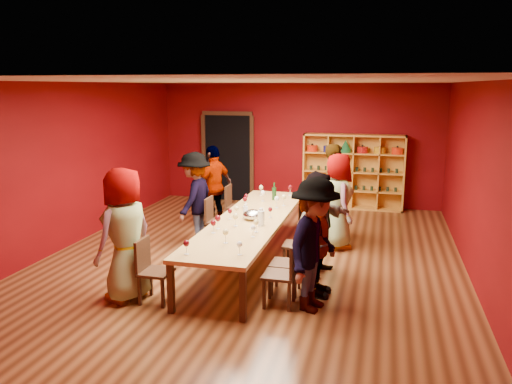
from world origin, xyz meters
TOP-DOWN VIEW (x-y plane):
  - room_shell at (0.00, 0.00)m, footprint 7.10×9.10m
  - tasting_table at (0.00, 0.00)m, footprint 1.10×4.50m
  - doorway at (-1.80, 4.43)m, footprint 1.40×0.17m
  - shelving_unit at (1.40, 4.32)m, footprint 2.40×0.40m
  - chair_person_left_0 at (-0.91, -1.89)m, footprint 0.42×0.42m
  - person_left_0 at (-1.27, -1.89)m, footprint 0.76×1.02m
  - chair_person_left_3 at (-0.91, 0.77)m, footprint 0.42×0.42m
  - person_left_3 at (-1.30, 0.77)m, footprint 0.49×1.13m
  - chair_person_left_4 at (-0.91, 1.96)m, footprint 0.42×0.42m
  - person_left_4 at (-1.33, 1.96)m, footprint 0.82×1.11m
  - chair_person_right_0 at (0.91, -1.58)m, footprint 0.42×0.42m
  - person_right_0 at (1.30, -1.58)m, footprint 0.76×1.24m
  - chair_person_right_1 at (0.91, -1.13)m, footprint 0.42×0.42m
  - person_right_1 at (1.29, -1.13)m, footprint 0.45×0.90m
  - chair_person_right_2 at (0.91, -0.24)m, footprint 0.42×0.42m
  - person_right_2 at (1.16, -0.24)m, footprint 0.87×1.59m
  - chair_person_right_3 at (0.91, 1.13)m, footprint 0.42×0.42m
  - person_right_3 at (1.34, 1.13)m, footprint 0.77×0.97m
  - chair_person_right_4 at (0.91, 1.75)m, footprint 0.42×0.42m
  - person_right_4 at (1.23, 1.75)m, footprint 0.63×0.77m
  - wine_glass_0 at (-0.34, -1.97)m, footprint 0.08×0.08m
  - wine_glass_1 at (0.30, 1.95)m, footprint 0.09×0.09m
  - wine_glass_2 at (-0.27, 0.08)m, footprint 0.07×0.07m
  - wine_glass_3 at (-0.28, 1.83)m, footprint 0.08×0.08m
  - wine_glass_4 at (0.26, 0.84)m, footprint 0.09×0.09m
  - wine_glass_5 at (0.31, -1.00)m, footprint 0.07×0.07m
  - wine_glass_6 at (0.30, 0.16)m, footprint 0.07×0.07m
  - wine_glass_7 at (-0.32, -0.95)m, footprint 0.08×0.08m
  - wine_glass_8 at (-0.37, 1.05)m, footprint 0.07×0.07m
  - wine_glass_9 at (0.01, -1.38)m, footprint 0.09×0.09m
  - wine_glass_10 at (0.34, -1.82)m, footprint 0.08×0.08m
  - wine_glass_11 at (-0.30, 0.73)m, footprint 0.08×0.08m
  - wine_glass_12 at (-0.11, -0.51)m, footprint 0.09×0.09m
  - wine_glass_13 at (0.35, 1.04)m, footprint 0.09×0.09m
  - wine_glass_14 at (-0.32, -0.12)m, footprint 0.07×0.07m
  - wine_glass_15 at (0.29, -0.74)m, footprint 0.08×0.08m
  - wine_glass_16 at (-0.11, 1.31)m, footprint 0.09×0.09m
  - wine_glass_17 at (-0.33, -0.72)m, footprint 0.09×0.09m
  - spittoon_bowl at (0.05, -0.04)m, footprint 0.33×0.33m
  - carafe_a at (-0.10, 0.04)m, footprint 0.12×0.12m
  - carafe_b at (0.27, -0.36)m, footprint 0.13×0.13m
  - wine_bottle at (0.08, 1.48)m, footprint 0.10×0.10m

SIDE VIEW (x-z plane):
  - chair_person_left_0 at x=-0.91m, z-range 0.05..0.94m
  - chair_person_left_3 at x=-0.91m, z-range 0.05..0.94m
  - chair_person_left_4 at x=-0.91m, z-range 0.05..0.94m
  - chair_person_right_0 at x=0.91m, z-range 0.05..0.94m
  - chair_person_right_1 at x=0.91m, z-range 0.05..0.94m
  - chair_person_right_2 at x=0.91m, z-range 0.05..0.94m
  - chair_person_right_3 at x=0.91m, z-range 0.05..0.94m
  - chair_person_right_4 at x=0.91m, z-range 0.05..0.94m
  - tasting_table at x=0.00m, z-range 0.32..1.07m
  - person_right_1 at x=1.29m, z-range 0.00..1.50m
  - person_right_2 at x=1.16m, z-range 0.00..1.65m
  - spittoon_bowl at x=0.05m, z-range 0.74..0.92m
  - carafe_a at x=-0.10m, z-range 0.74..0.97m
  - person_left_4 at x=-1.33m, z-range 0.00..1.72m
  - person_left_3 at x=-1.30m, z-range 0.00..1.73m
  - person_right_3 at x=1.34m, z-range 0.00..1.75m
  - carafe_b at x=0.27m, z-range 0.74..1.02m
  - wine_bottle at x=0.08m, z-range 0.71..1.05m
  - wine_glass_6 at x=0.30m, z-range 0.79..0.97m
  - wine_glass_14 at x=-0.32m, z-range 0.79..0.97m
  - wine_glass_8 at x=-0.37m, z-range 0.79..0.98m
  - wine_glass_2 at x=-0.27m, z-range 0.79..0.98m
  - wine_glass_5 at x=0.31m, z-range 0.79..0.98m
  - wine_glass_10 at x=0.34m, z-range 0.79..0.99m
  - wine_glass_11 at x=-0.30m, z-range 0.79..0.99m
  - person_right_0 at x=1.30m, z-range 0.00..1.79m
  - wine_glass_0 at x=-0.34m, z-range 0.80..1.00m
  - wine_glass_15 at x=0.29m, z-range 0.80..1.00m
  - wine_glass_7 at x=-0.32m, z-range 0.80..1.00m
  - wine_glass_3 at x=-0.28m, z-range 0.80..1.01m
  - wine_glass_12 at x=-0.11m, z-range 0.80..1.01m
  - wine_glass_9 at x=0.01m, z-range 0.80..1.01m
  - wine_glass_16 at x=-0.11m, z-range 0.80..1.01m
  - wine_glass_13 at x=0.35m, z-range 0.80..1.01m
  - wine_glass_1 at x=0.30m, z-range 0.80..1.02m
  - wine_glass_17 at x=-0.33m, z-range 0.80..1.02m
  - wine_glass_4 at x=0.26m, z-range 0.80..1.02m
  - person_right_4 at x=1.23m, z-range 0.00..1.84m
  - person_left_0 at x=-1.27m, z-range 0.00..1.86m
  - shelving_unit at x=1.40m, z-range 0.08..1.88m
  - doorway at x=-1.80m, z-range -0.03..2.27m
  - room_shell at x=0.00m, z-range -0.02..3.02m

